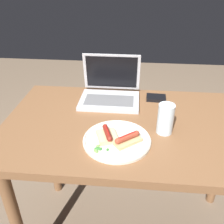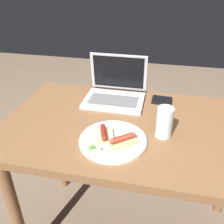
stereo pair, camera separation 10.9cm
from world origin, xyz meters
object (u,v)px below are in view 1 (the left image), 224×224
object	(u,v)px
plate	(117,140)
drinking_glass	(166,119)
laptop	(110,92)
external_drive	(156,98)

from	to	relation	value
plate	drinking_glass	bearing A→B (deg)	24.19
laptop	external_drive	bearing A→B (deg)	5.13
drinking_glass	laptop	bearing A→B (deg)	133.30
plate	external_drive	size ratio (longest dim) A/B	2.65
laptop	drinking_glass	bearing A→B (deg)	-46.70
drinking_glass	external_drive	xyz separation A→B (m)	(-0.02, 0.30, -0.06)
laptop	plate	xyz separation A→B (m)	(0.07, -0.36, -0.03)
laptop	external_drive	xyz separation A→B (m)	(0.24, 0.02, -0.03)
plate	drinking_glass	world-z (taller)	drinking_glass
laptop	drinking_glass	size ratio (longest dim) A/B	2.30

